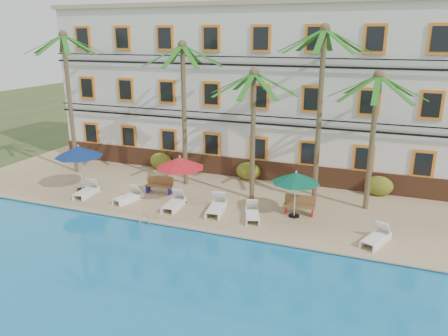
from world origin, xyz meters
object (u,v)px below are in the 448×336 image
at_px(palm_c, 253,115).
at_px(lounger_f, 376,237).
at_px(lounger_d, 217,207).
at_px(bench_right, 299,205).
at_px(umbrella_green, 296,178).
at_px(lounger_b, 129,196).
at_px(palm_d, 321,92).
at_px(palm_b, 184,94).
at_px(palm_e, 374,120).
at_px(lounger_c, 174,203).
at_px(lounger_e, 252,213).
at_px(umbrella_red, 180,163).
at_px(pool_ladder, 149,222).
at_px(bench_left, 159,185).
at_px(umbrella_blue, 79,152).
at_px(palm_a, 68,84).
at_px(lounger_a, 87,191).

bearing_deg(palm_c, lounger_f, -26.14).
bearing_deg(lounger_d, bench_right, 18.37).
xyz_separation_m(umbrella_green, lounger_b, (-8.58, -1.10, -1.71)).
relative_size(palm_d, lounger_f, 4.78).
distance_m(lounger_f, bench_right, 4.17).
distance_m(palm_b, palm_e, 10.15).
bearing_deg(palm_e, umbrella_green, -143.37).
bearing_deg(bench_right, lounger_d, -161.63).
relative_size(lounger_c, lounger_e, 1.01).
bearing_deg(palm_e, bench_right, -147.40).
height_order(umbrella_red, pool_ladder, umbrella_red).
height_order(bench_left, pool_ladder, bench_left).
bearing_deg(palm_e, umbrella_red, -163.67).
bearing_deg(lounger_d, bench_left, 159.79).
xyz_separation_m(palm_b, palm_e, (10.12, -0.16, -0.74)).
distance_m(umbrella_blue, lounger_f, 15.92).
bearing_deg(lounger_c, pool_ladder, -99.09).
xyz_separation_m(palm_a, lounger_d, (10.90, -3.04, -5.23)).
xyz_separation_m(palm_d, lounger_f, (3.31, -4.05, -5.41)).
distance_m(palm_c, lounger_e, 5.04).
distance_m(umbrella_blue, lounger_a, 2.20).
height_order(lounger_a, bench_right, bench_right).
xyz_separation_m(palm_a, palm_b, (7.60, 0.31, -0.30)).
bearing_deg(palm_c, pool_ladder, -126.94).
xyz_separation_m(umbrella_blue, umbrella_red, (6.05, 0.29, -0.09)).
distance_m(palm_a, umbrella_blue, 5.05).
distance_m(lounger_e, bench_left, 6.09).
relative_size(palm_a, palm_c, 1.26).
relative_size(umbrella_green, lounger_f, 1.24).
xyz_separation_m(palm_b, lounger_f, (10.81, -4.03, -4.96)).
bearing_deg(umbrella_blue, lounger_c, -4.50).
xyz_separation_m(umbrella_blue, lounger_c, (6.05, -0.48, -1.97)).
height_order(lounger_f, pool_ladder, lounger_f).
xyz_separation_m(umbrella_green, lounger_c, (-5.90, -1.08, -1.69)).
bearing_deg(umbrella_blue, palm_e, 11.02).
relative_size(umbrella_green, lounger_a, 1.28).
relative_size(palm_b, pool_ladder, 10.94).
xyz_separation_m(palm_e, lounger_c, (-9.04, -3.41, -4.21)).
bearing_deg(palm_d, palm_e, -3.97).
bearing_deg(bench_right, palm_d, 80.01).
bearing_deg(lounger_d, umbrella_red, 166.36).
bearing_deg(umbrella_red, palm_c, 31.23).
xyz_separation_m(lounger_c, bench_left, (-1.79, 1.70, 0.19)).
xyz_separation_m(umbrella_red, bench_right, (6.05, 0.73, -1.70)).
xyz_separation_m(lounger_a, bench_right, (11.33, 1.61, 0.20)).
distance_m(lounger_d, lounger_f, 7.54).
distance_m(umbrella_red, lounger_f, 9.98).
distance_m(palm_b, bench_right, 8.82).
relative_size(lounger_e, pool_ladder, 2.50).
xyz_separation_m(palm_a, lounger_e, (12.78, -3.15, -5.26)).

